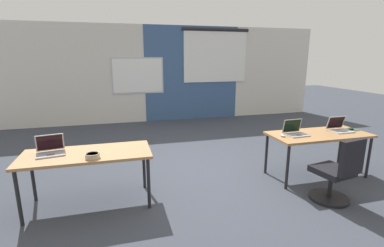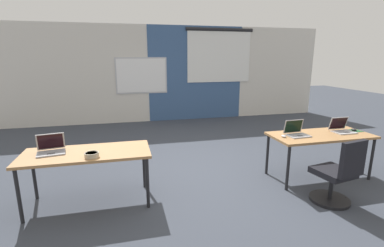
# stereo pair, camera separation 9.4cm
# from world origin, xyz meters

# --- Properties ---
(ground_plane) EXTENTS (24.00, 24.00, 0.00)m
(ground_plane) POSITION_xyz_m (0.00, 0.00, 0.00)
(ground_plane) COLOR #383D47
(back_wall_assembly) EXTENTS (10.00, 0.27, 2.80)m
(back_wall_assembly) POSITION_xyz_m (0.03, 4.20, 1.41)
(back_wall_assembly) COLOR silver
(back_wall_assembly) RESTS_ON ground
(desk_near_left) EXTENTS (1.60, 0.70, 0.72)m
(desk_near_left) POSITION_xyz_m (-1.75, -0.60, 0.66)
(desk_near_left) COLOR #A37547
(desk_near_left) RESTS_ON ground
(desk_near_right) EXTENTS (1.60, 0.70, 0.72)m
(desk_near_right) POSITION_xyz_m (1.75, -0.60, 0.66)
(desk_near_right) COLOR #A37547
(desk_near_right) RESTS_ON ground
(laptop_near_right_end) EXTENTS (0.33, 0.30, 0.23)m
(laptop_near_right_end) POSITION_xyz_m (2.18, -0.56, 0.77)
(laptop_near_right_end) COLOR #B7B7BC
(laptop_near_right_end) RESTS_ON desk_near_right
(mousepad_near_right_end) EXTENTS (0.22, 0.19, 0.00)m
(mousepad_near_right_end) POSITION_xyz_m (2.42, -0.55, 0.72)
(mousepad_near_right_end) COLOR #23512D
(mousepad_near_right_end) RESTS_ON desk_near_right
(mouse_near_right_end) EXTENTS (0.06, 0.10, 0.03)m
(mouse_near_right_end) POSITION_xyz_m (2.42, -0.55, 0.74)
(mouse_near_right_end) COLOR black
(mouse_near_right_end) RESTS_ON mousepad_near_right_end
(laptop_near_left_end) EXTENTS (0.37, 0.33, 0.23)m
(laptop_near_left_end) POSITION_xyz_m (-2.18, -0.52, 0.77)
(laptop_near_left_end) COLOR #9E9EA3
(laptop_near_left_end) RESTS_ON desk_near_left
(laptop_near_right_inner) EXTENTS (0.34, 0.29, 0.24)m
(laptop_near_right_inner) POSITION_xyz_m (1.33, -0.57, 0.77)
(laptop_near_right_inner) COLOR #9E9EA3
(laptop_near_right_inner) RESTS_ON desk_near_right
(mouse_near_right_inner) EXTENTS (0.07, 0.11, 0.03)m
(mouse_near_right_inner) POSITION_xyz_m (1.09, -0.61, 0.74)
(mouse_near_right_inner) COLOR #B2B2B7
(mouse_near_right_inner) RESTS_ON desk_near_right
(chair_near_right_inner) EXTENTS (0.52, 0.57, 0.92)m
(chair_near_right_inner) POSITION_xyz_m (1.42, -1.40, 0.38)
(chair_near_right_inner) COLOR black
(chair_near_right_inner) RESTS_ON ground
(snack_bowl) EXTENTS (0.18, 0.18, 0.06)m
(snack_bowl) POSITION_xyz_m (-1.66, -0.82, 0.76)
(snack_bowl) COLOR tan
(snack_bowl) RESTS_ON desk_near_left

